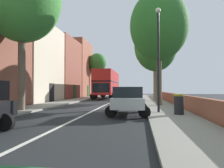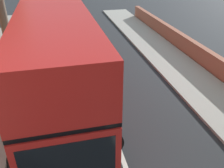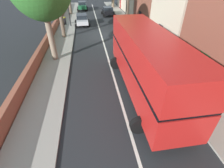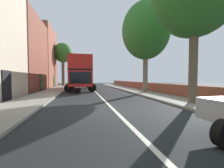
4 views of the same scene
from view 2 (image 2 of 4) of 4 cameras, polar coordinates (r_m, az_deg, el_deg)
name	(u,v)px [view 2 (image 2 of 4)]	position (r m, az deg, el deg)	size (l,w,h in m)	color
double_decker_bus	(57,53)	(9.80, -13.01, 7.25)	(3.59, 10.23, 4.06)	#B41B18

